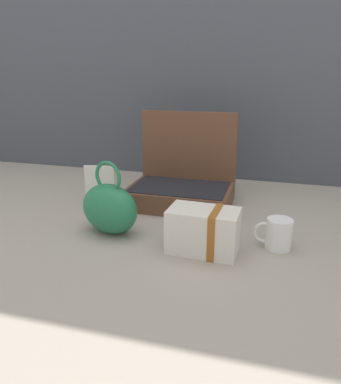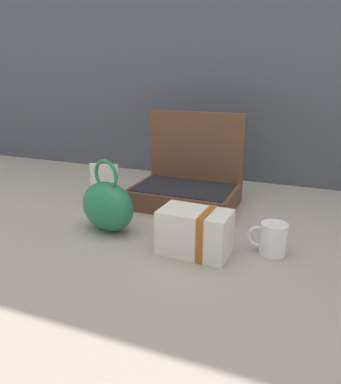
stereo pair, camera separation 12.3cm
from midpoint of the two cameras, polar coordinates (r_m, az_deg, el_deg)
name	(u,v)px [view 2 (the right image)]	position (r m, az deg, el deg)	size (l,w,h in m)	color
ground_plane	(174,218)	(1.28, 3.35, -4.13)	(6.00, 6.00, 0.00)	#9E9384
back_wall	(224,18)	(1.76, 10.48, 24.93)	(3.20, 0.06, 1.40)	#474C54
open_suitcase	(187,184)	(1.41, 5.12, 1.27)	(0.38, 0.27, 0.34)	brown
teal_pouch_handbag	(108,206)	(1.17, -6.73, -2.16)	(0.22, 0.17, 0.23)	#237247
cream_toiletry_bag	(196,232)	(1.03, 7.38, -6.23)	(0.20, 0.12, 0.13)	silver
coffee_mug	(272,239)	(1.08, 18.66, -6.89)	(0.11, 0.07, 0.09)	white
info_card_left	(105,186)	(1.37, -7.63, 0.94)	(0.11, 0.01, 0.17)	white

